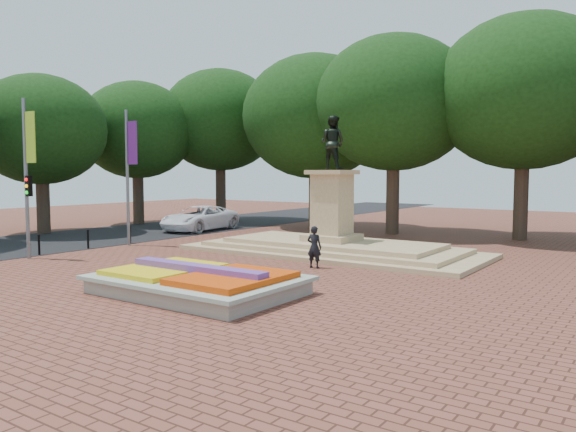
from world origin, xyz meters
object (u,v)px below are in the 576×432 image
object	(u,v)px
flower_bed	(198,282)
monument	(332,235)
van	(200,218)
pedestrian	(314,247)

from	to	relation	value
flower_bed	monument	size ratio (longest dim) A/B	0.45
flower_bed	van	xyz separation A→B (m)	(-13.41, 14.07, 0.43)
van	pedestrian	bearing A→B (deg)	-35.00
van	pedestrian	xyz separation A→B (m)	(13.86, -7.98, 0.03)
flower_bed	pedestrian	size ratio (longest dim) A/B	3.76
monument	pedestrian	size ratio (longest dim) A/B	8.35
flower_bed	monument	bearing A→B (deg)	95.87
pedestrian	van	bearing A→B (deg)	-36.27
flower_bed	monument	xyz separation A→B (m)	(-1.03, 10.00, 0.50)
van	pedestrian	distance (m)	15.99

